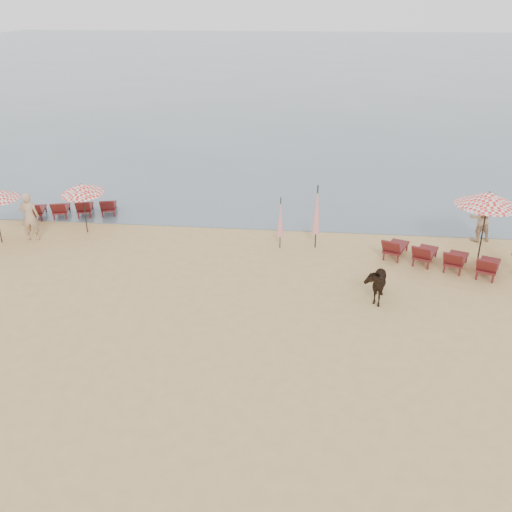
{
  "coord_description": "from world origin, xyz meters",
  "views": [
    {
      "loc": [
        1.79,
        -12.01,
        8.98
      ],
      "look_at": [
        0.0,
        5.0,
        1.1
      ],
      "focal_mm": 40.0,
      "sensor_mm": 36.0,
      "label": 1
    }
  ],
  "objects": [
    {
      "name": "ground",
      "position": [
        0.0,
        0.0,
        0.0
      ],
      "size": [
        120.0,
        120.0,
        0.0
      ],
      "primitive_type": "plane",
      "color": "tan",
      "rests_on": "ground"
    },
    {
      "name": "sea",
      "position": [
        0.0,
        80.0,
        0.0
      ],
      "size": [
        160.0,
        140.0,
        0.06
      ],
      "primitive_type": "cube",
      "color": "#51606B",
      "rests_on": "ground"
    },
    {
      "name": "umbrella_closed_left",
      "position": [
        0.59,
        8.23,
        1.27
      ],
      "size": [
        0.25,
        0.25,
        2.06
      ],
      "rotation": [
        0.0,
        0.0,
        -0.26
      ],
      "color": "black",
      "rests_on": "ground"
    },
    {
      "name": "beachgoer_right_a",
      "position": [
        8.39,
        9.8,
        0.98
      ],
      "size": [
        1.1,
        0.95,
        1.96
      ],
      "primitive_type": "imported",
      "rotation": [
        0.0,
        0.0,
        3.38
      ],
      "color": "tan",
      "rests_on": "ground"
    },
    {
      "name": "umbrella_open_right",
      "position": [
        7.91,
        7.68,
        2.46
      ],
      "size": [
        2.24,
        2.24,
        2.73
      ],
      "rotation": [
        0.0,
        0.0,
        -0.39
      ],
      "color": "black",
      "rests_on": "ground"
    },
    {
      "name": "umbrella_open_left_b",
      "position": [
        -7.45,
        9.01,
        1.88
      ],
      "size": [
        1.7,
        1.73,
        2.17
      ],
      "rotation": [
        0.0,
        0.0,
        0.14
      ],
      "color": "black",
      "rests_on": "ground"
    },
    {
      "name": "lounger_cluster_left",
      "position": [
        -8.73,
        10.68,
        0.41
      ],
      "size": [
        3.97,
        2.49,
        0.58
      ],
      "rotation": [
        0.0,
        0.0,
        0.27
      ],
      "color": "#5C1916",
      "rests_on": "ground"
    },
    {
      "name": "umbrella_closed_right",
      "position": [
        1.96,
        8.42,
        1.55
      ],
      "size": [
        0.31,
        0.31,
        2.53
      ],
      "rotation": [
        0.0,
        0.0,
        -0.02
      ],
      "color": "black",
      "rests_on": "ground"
    },
    {
      "name": "cow",
      "position": [
        3.89,
        4.47,
        0.62
      ],
      "size": [
        0.86,
        1.55,
        1.24
      ],
      "primitive_type": "imported",
      "rotation": [
        0.0,
        0.0,
        -0.14
      ],
      "color": "black",
      "rests_on": "ground"
    },
    {
      "name": "lounger_cluster_right",
      "position": [
        6.4,
        7.13,
        0.43
      ],
      "size": [
        4.28,
        3.07,
        0.62
      ],
      "rotation": [
        0.0,
        0.0,
        -0.4
      ],
      "color": "#5C1916",
      "rests_on": "ground"
    },
    {
      "name": "beachgoer_left",
      "position": [
        -9.32,
        8.02,
        0.98
      ],
      "size": [
        0.8,
        0.62,
        1.97
      ],
      "primitive_type": "imported",
      "rotation": [
        0.0,
        0.0,
        3.36
      ],
      "color": "tan",
      "rests_on": "ground"
    }
  ]
}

